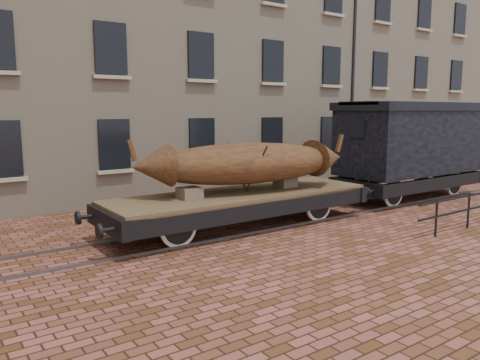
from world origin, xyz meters
TOP-DOWN VIEW (x-y plane):
  - ground at (0.00, 0.00)m, footprint 90.00×90.00m
  - warehouse_cream at (3.00, 9.99)m, footprint 40.00×10.19m
  - rail_track at (0.00, 0.00)m, footprint 30.00×1.52m
  - flatcar_wagon at (-0.68, -0.00)m, footprint 8.82×2.39m
  - iron_boat at (-0.50, 0.00)m, footprint 6.64×2.85m
  - goods_van at (7.25, 0.00)m, footprint 7.05×2.57m

SIDE VIEW (x-z plane):
  - ground at x=0.00m, z-range 0.00..0.00m
  - rail_track at x=0.00m, z-range 0.00..0.06m
  - flatcar_wagon at x=-0.68m, z-range 0.16..1.50m
  - iron_boat at x=-0.50m, z-range 1.07..2.66m
  - goods_van at x=7.25m, z-range 0.46..4.11m
  - warehouse_cream at x=3.00m, z-range 0.00..14.00m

